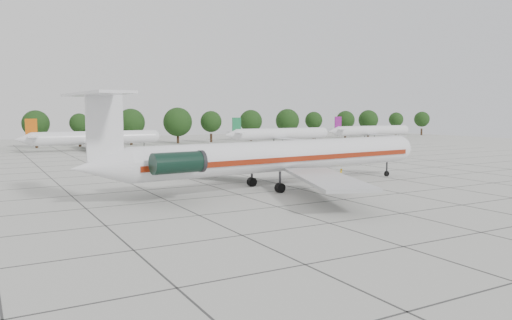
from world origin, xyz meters
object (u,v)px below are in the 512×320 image
at_px(bg_airliner_d, 281,134).
at_px(bg_airliner_e, 372,131).
at_px(main_airliner, 270,156).
at_px(ground_crew, 341,175).
at_px(bg_airliner_c, 95,138).

bearing_deg(bg_airliner_d, bg_airliner_e, 7.30).
distance_m(main_airliner, bg_airliner_d, 75.79).
height_order(ground_crew, bg_airliner_d, bg_airliner_d).
bearing_deg(bg_airliner_c, bg_airliner_e, 0.18).
xyz_separation_m(bg_airliner_d, bg_airliner_e, (36.28, 4.65, 0.00)).
relative_size(bg_airliner_c, bg_airliner_d, 1.00).
bearing_deg(main_airliner, bg_airliner_c, 90.29).
xyz_separation_m(main_airliner, bg_airliner_e, (77.72, 68.11, -0.92)).
relative_size(main_airliner, bg_airliner_e, 1.64).
relative_size(main_airliner, bg_airliner_c, 1.64).
xyz_separation_m(ground_crew, bg_airliner_c, (-17.54, 66.41, 2.12)).
height_order(main_airliner, bg_airliner_d, main_airliner).
relative_size(ground_crew, bg_airliner_e, 0.06).
bearing_deg(bg_airliner_d, bg_airliner_c, 174.71).
distance_m(ground_crew, bg_airliner_c, 68.72).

